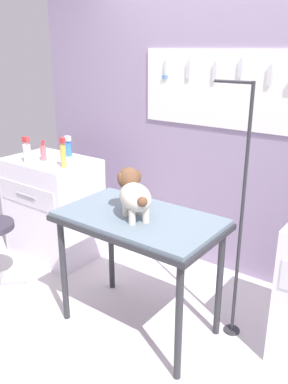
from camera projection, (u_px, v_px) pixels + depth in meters
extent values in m
cube|color=silver|center=(127.00, 342.00, 2.73)|extent=(4.40, 4.00, 0.04)
cube|color=#9381A1|center=(224.00, 139.00, 3.30)|extent=(4.00, 0.06, 2.30)
cube|color=white|center=(226.00, 90.00, 3.13)|extent=(1.48, 0.02, 0.60)
cylinder|color=gray|center=(166.00, 59.00, 3.37)|extent=(0.01, 0.02, 0.01)
cube|color=silver|center=(164.00, 68.00, 3.39)|extent=(0.01, 0.00, 0.11)
cube|color=silver|center=(166.00, 68.00, 3.38)|extent=(0.01, 0.00, 0.11)
torus|color=blue|center=(163.00, 77.00, 3.41)|extent=(0.03, 0.01, 0.03)
torus|color=blue|center=(166.00, 77.00, 3.40)|extent=(0.03, 0.01, 0.03)
cylinder|color=gray|center=(189.00, 61.00, 3.24)|extent=(0.01, 0.02, 0.01)
cube|color=silver|center=(188.00, 70.00, 3.26)|extent=(0.03, 0.01, 0.13)
cylinder|color=gray|center=(216.00, 63.00, 3.11)|extent=(0.01, 0.02, 0.01)
cube|color=silver|center=(215.00, 73.00, 3.13)|extent=(0.03, 0.01, 0.13)
cylinder|color=gray|center=(242.00, 58.00, 2.98)|extent=(0.01, 0.02, 0.01)
cube|color=silver|center=(240.00, 69.00, 3.00)|extent=(0.03, 0.01, 0.13)
cylinder|color=gray|center=(271.00, 65.00, 2.87)|extent=(0.01, 0.02, 0.01)
cube|color=silver|center=(269.00, 76.00, 2.89)|extent=(0.03, 0.01, 0.13)
cylinder|color=#2D2D33|center=(64.00, 271.00, 2.81)|extent=(0.04, 0.04, 0.78)
cylinder|color=#2D2D33|center=(179.00, 323.00, 2.28)|extent=(0.04, 0.04, 0.78)
cylinder|color=#2D2D33|center=(111.00, 244.00, 3.19)|extent=(0.04, 0.04, 0.78)
cylinder|color=#2D2D33|center=(219.00, 284.00, 2.65)|extent=(0.04, 0.04, 0.78)
cube|color=#2D2D33|center=(139.00, 222.00, 2.59)|extent=(1.07, 0.62, 0.03)
cube|color=slate|center=(139.00, 218.00, 2.58)|extent=(1.03, 0.60, 0.03)
cylinder|color=#2D2D33|center=(232.00, 330.00, 2.80)|extent=(0.11, 0.11, 0.01)
cylinder|color=#2D2D33|center=(241.00, 220.00, 2.52)|extent=(0.02, 0.02, 1.68)
cylinder|color=#2D2D33|center=(234.00, 82.00, 2.30)|extent=(0.24, 0.02, 0.02)
cylinder|color=beige|center=(126.00, 208.00, 2.56)|extent=(0.04, 0.04, 0.10)
cylinder|color=beige|center=(139.00, 207.00, 2.59)|extent=(0.04, 0.04, 0.10)
cylinder|color=beige|center=(132.00, 217.00, 2.44)|extent=(0.04, 0.04, 0.10)
cylinder|color=beige|center=(146.00, 215.00, 2.47)|extent=(0.04, 0.04, 0.10)
ellipsoid|color=beige|center=(135.00, 197.00, 2.49)|extent=(0.35, 0.32, 0.17)
ellipsoid|color=brown|center=(130.00, 193.00, 2.58)|extent=(0.16, 0.17, 0.09)
sphere|color=brown|center=(129.00, 178.00, 2.59)|extent=(0.15, 0.15, 0.15)
ellipsoid|color=beige|center=(126.00, 178.00, 2.65)|extent=(0.09, 0.08, 0.05)
sphere|color=black|center=(125.00, 177.00, 2.67)|extent=(0.02, 0.02, 0.02)
ellipsoid|color=brown|center=(120.00, 178.00, 2.55)|extent=(0.05, 0.05, 0.08)
ellipsoid|color=brown|center=(139.00, 177.00, 2.59)|extent=(0.05, 0.05, 0.08)
sphere|color=brown|center=(142.00, 202.00, 2.36)|extent=(0.06, 0.06, 0.06)
cube|color=white|center=(54.00, 207.00, 3.74)|extent=(0.80, 0.56, 0.92)
cube|color=silver|center=(27.00, 195.00, 3.46)|extent=(0.70, 0.01, 0.18)
cylinder|color=#99999E|center=(26.00, 196.00, 3.45)|extent=(0.24, 0.02, 0.02)
cube|color=#9E9EA3|center=(12.00, 284.00, 3.34)|extent=(0.17, 0.17, 0.02)
cube|color=#9E9EA3|center=(1.00, 278.00, 3.43)|extent=(0.17, 0.17, 0.02)
cylinder|color=gold|center=(63.00, 157.00, 3.32)|extent=(0.05, 0.05, 0.18)
cylinder|color=gold|center=(62.00, 144.00, 3.28)|extent=(0.02, 0.02, 0.02)
cube|color=red|center=(62.00, 140.00, 3.27)|extent=(0.04, 0.03, 0.04)
cylinder|color=#3171BF|center=(68.00, 150.00, 3.67)|extent=(0.06, 0.06, 0.12)
cylinder|color=#3171BF|center=(68.00, 142.00, 3.65)|extent=(0.03, 0.03, 0.02)
cube|color=silver|center=(68.00, 138.00, 3.64)|extent=(0.06, 0.03, 0.04)
cylinder|color=white|center=(27.00, 154.00, 3.45)|extent=(0.07, 0.07, 0.16)
cylinder|color=white|center=(26.00, 143.00, 3.42)|extent=(0.03, 0.03, 0.02)
cube|color=red|center=(26.00, 139.00, 3.41)|extent=(0.06, 0.04, 0.04)
cylinder|color=#D36066|center=(43.00, 153.00, 3.54)|extent=(0.05, 0.05, 0.13)
cylinder|color=red|center=(43.00, 144.00, 3.51)|extent=(0.02, 0.02, 0.03)
cube|color=red|center=(43.00, 141.00, 3.49)|extent=(0.03, 0.01, 0.01)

